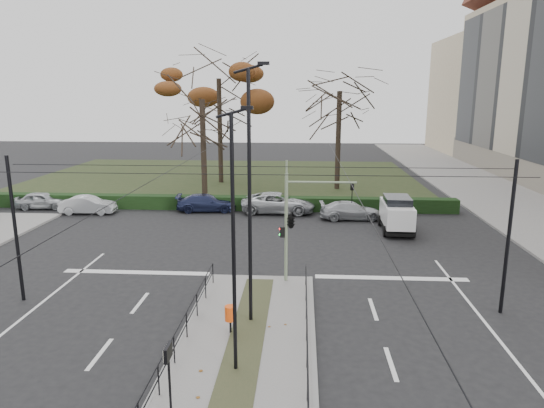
{
  "coord_description": "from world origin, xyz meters",
  "views": [
    {
      "loc": [
        1.82,
        -15.97,
        8.27
      ],
      "look_at": [
        0.39,
        6.85,
        3.11
      ],
      "focal_mm": 32.0,
      "sensor_mm": 36.0,
      "label": 1
    }
  ],
  "objects_px": {
    "traffic_light": "(293,219)",
    "info_panel": "(168,361)",
    "rust_tree": "(219,79)",
    "bare_tree_near": "(202,107)",
    "white_van": "(397,213)",
    "parked_car_third": "(206,203)",
    "parked_car_second": "(88,205)",
    "litter_bin": "(230,314)",
    "bare_tree_center": "(339,98)",
    "parked_car_fourth": "(278,203)",
    "streetlamp_median_near": "(234,243)",
    "parked_car_first": "(42,200)",
    "parked_car_fifth": "(351,210)",
    "streetlamp_median_far": "(250,196)"
  },
  "relations": [
    {
      "from": "traffic_light",
      "to": "info_panel",
      "type": "distance_m",
      "value": 10.08
    },
    {
      "from": "rust_tree",
      "to": "bare_tree_near",
      "type": "bearing_deg",
      "value": -89.31
    },
    {
      "from": "info_panel",
      "to": "white_van",
      "type": "bearing_deg",
      "value": 63.6
    },
    {
      "from": "traffic_light",
      "to": "parked_car_third",
      "type": "relative_size",
      "value": 1.14
    },
    {
      "from": "parked_car_second",
      "to": "white_van",
      "type": "relative_size",
      "value": 0.95
    },
    {
      "from": "traffic_light",
      "to": "parked_car_second",
      "type": "xyz_separation_m",
      "value": [
        -14.78,
        12.19,
        -2.34
      ]
    },
    {
      "from": "litter_bin",
      "to": "bare_tree_near",
      "type": "relative_size",
      "value": 0.09
    },
    {
      "from": "traffic_light",
      "to": "bare_tree_near",
      "type": "height_order",
      "value": "bare_tree_near"
    },
    {
      "from": "white_van",
      "to": "bare_tree_center",
      "type": "distance_m",
      "value": 15.25
    },
    {
      "from": "parked_car_fourth",
      "to": "bare_tree_center",
      "type": "relative_size",
      "value": 0.46
    },
    {
      "from": "traffic_light",
      "to": "streetlamp_median_near",
      "type": "relative_size",
      "value": 0.62
    },
    {
      "from": "parked_car_first",
      "to": "parked_car_third",
      "type": "distance_m",
      "value": 12.34
    },
    {
      "from": "streetlamp_median_near",
      "to": "rust_tree",
      "type": "height_order",
      "value": "rust_tree"
    },
    {
      "from": "rust_tree",
      "to": "parked_car_fifth",
      "type": "height_order",
      "value": "rust_tree"
    },
    {
      "from": "parked_car_first",
      "to": "parked_car_fifth",
      "type": "relative_size",
      "value": 0.89
    },
    {
      "from": "streetlamp_median_far",
      "to": "litter_bin",
      "type": "bearing_deg",
      "value": -121.95
    },
    {
      "from": "traffic_light",
      "to": "white_van",
      "type": "bearing_deg",
      "value": 55.12
    },
    {
      "from": "info_panel",
      "to": "streetlamp_median_far",
      "type": "bearing_deg",
      "value": 74.6
    },
    {
      "from": "parked_car_third",
      "to": "info_panel",
      "type": "bearing_deg",
      "value": -176.34
    },
    {
      "from": "traffic_light",
      "to": "litter_bin",
      "type": "distance_m",
      "value": 5.82
    },
    {
      "from": "litter_bin",
      "to": "info_panel",
      "type": "relative_size",
      "value": 0.5
    },
    {
      "from": "litter_bin",
      "to": "parked_car_first",
      "type": "relative_size",
      "value": 0.27
    },
    {
      "from": "bare_tree_center",
      "to": "bare_tree_near",
      "type": "height_order",
      "value": "bare_tree_center"
    },
    {
      "from": "parked_car_first",
      "to": "white_van",
      "type": "xyz_separation_m",
      "value": [
        25.11,
        -4.54,
        0.52
      ]
    },
    {
      "from": "bare_tree_center",
      "to": "parked_car_fifth",
      "type": "distance_m",
      "value": 12.86
    },
    {
      "from": "traffic_light",
      "to": "parked_car_first",
      "type": "relative_size",
      "value": 1.31
    },
    {
      "from": "info_panel",
      "to": "parked_car_fifth",
      "type": "xyz_separation_m",
      "value": [
        6.66,
        21.33,
        -1.08
      ]
    },
    {
      "from": "parked_car_second",
      "to": "parked_car_third",
      "type": "bearing_deg",
      "value": -84.99
    },
    {
      "from": "streetlamp_median_near",
      "to": "parked_car_third",
      "type": "relative_size",
      "value": 1.83
    },
    {
      "from": "litter_bin",
      "to": "parked_car_first",
      "type": "height_order",
      "value": "parked_car_first"
    },
    {
      "from": "streetlamp_median_far",
      "to": "parked_car_second",
      "type": "relative_size",
      "value": 2.39
    },
    {
      "from": "parked_car_first",
      "to": "bare_tree_center",
      "type": "distance_m",
      "value": 25.14
    },
    {
      "from": "litter_bin",
      "to": "parked_car_fourth",
      "type": "xyz_separation_m",
      "value": [
        0.76,
        18.33,
        -0.12
      ]
    },
    {
      "from": "litter_bin",
      "to": "parked_car_second",
      "type": "xyz_separation_m",
      "value": [
        -12.73,
        17.21,
        -0.21
      ]
    },
    {
      "from": "litter_bin",
      "to": "parked_car_first",
      "type": "bearing_deg",
      "value": 132.24
    },
    {
      "from": "streetlamp_median_near",
      "to": "streetlamp_median_far",
      "type": "xyz_separation_m",
      "value": [
        0.12,
        3.3,
        0.69
      ]
    },
    {
      "from": "litter_bin",
      "to": "bare_tree_center",
      "type": "relative_size",
      "value": 0.09
    },
    {
      "from": "bare_tree_center",
      "to": "traffic_light",
      "type": "bearing_deg",
      "value": -98.92
    },
    {
      "from": "parked_car_second",
      "to": "litter_bin",
      "type": "bearing_deg",
      "value": -147.24
    },
    {
      "from": "rust_tree",
      "to": "parked_car_fifth",
      "type": "distance_m",
      "value": 19.5
    },
    {
      "from": "white_van",
      "to": "rust_tree",
      "type": "height_order",
      "value": "rust_tree"
    },
    {
      "from": "parked_car_fourth",
      "to": "bare_tree_center",
      "type": "xyz_separation_m",
      "value": [
        4.79,
        9.0,
        7.25
      ]
    },
    {
      "from": "parked_car_third",
      "to": "streetlamp_median_far",
      "type": "bearing_deg",
      "value": -168.89
    },
    {
      "from": "streetlamp_median_near",
      "to": "rust_tree",
      "type": "distance_m",
      "value": 33.28
    },
    {
      "from": "litter_bin",
      "to": "white_van",
      "type": "height_order",
      "value": "white_van"
    },
    {
      "from": "streetlamp_median_near",
      "to": "parked_car_first",
      "type": "height_order",
      "value": "streetlamp_median_near"
    },
    {
      "from": "bare_tree_center",
      "to": "litter_bin",
      "type": "bearing_deg",
      "value": -101.48
    },
    {
      "from": "info_panel",
      "to": "parked_car_third",
      "type": "relative_size",
      "value": 0.46
    },
    {
      "from": "info_panel",
      "to": "parked_car_first",
      "type": "relative_size",
      "value": 0.53
    },
    {
      "from": "parked_car_first",
      "to": "rust_tree",
      "type": "relative_size",
      "value": 0.29
    }
  ]
}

